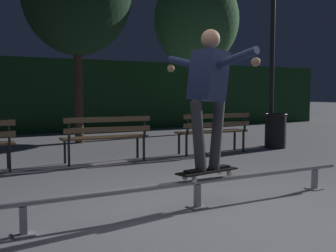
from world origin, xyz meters
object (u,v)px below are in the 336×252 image
Objects in this scene: grind_rail at (197,185)px; park_bench_right_center at (214,128)px; park_bench_left_center at (106,133)px; tree_far_right at (196,20)px; skateboard at (207,172)px; trash_can at (275,130)px; skateboarder at (208,87)px; lamp_post_right at (272,42)px.

park_bench_right_center is (2.51, 3.26, 0.29)m from grind_rail.
tree_far_right is (4.36, 3.81, 2.98)m from park_bench_left_center.
skateboard is at bearing -126.07° from park_bench_right_center.
grind_rail is 5.41m from trash_can.
tree_far_right is (4.35, 7.08, 2.18)m from skateboarder.
trash_can is (4.14, 0.05, -0.12)m from park_bench_left_center.
tree_far_right reaches higher than trash_can.
skateboard is at bearing 0.00° from grind_rail.
lamp_post_right is (4.32, 3.66, 2.09)m from skateboard.
grind_rail is 5.41× the size of trash_can.
park_bench_left_center is 6.51m from tree_far_right.
lamp_post_right is 4.88× the size of trash_can.
tree_far_right reaches higher than grind_rail.
lamp_post_right reaches higher than skateboarder.
park_bench_left_center is 4.75m from lamp_post_right.
grind_rail is 2.68× the size of park_bench_right_center.
skateboard is at bearing -90.02° from park_bench_left_center.
lamp_post_right reaches higher than trash_can.
skateboard is 0.16× the size of tree_far_right.
park_bench_right_center is at bearing 53.96° from skateboarder.
park_bench_left_center is at bearing -179.31° from trash_can.
tree_far_right reaches higher than lamp_post_right.
grind_rail is 6.18m from lamp_post_right.
skateboarder is at bearing 0.20° from grind_rail.
skateboard is 4.04m from park_bench_right_center.
lamp_post_right is at bearing -90.67° from tree_far_right.
skateboard is at bearing -139.69° from lamp_post_right.
tree_far_right is (1.98, 3.81, 2.98)m from park_bench_right_center.
skateboarder is at bearing -126.04° from park_bench_right_center.
park_bench_left_center is at bearing 89.98° from skateboard.
lamp_post_right is at bearing 40.31° from skateboard.
lamp_post_right is at bearing 39.46° from grind_rail.
tree_far_right is (4.36, 7.08, 3.12)m from skateboard.
skateboarder is (0.00, 0.00, 0.94)m from skateboard.
grind_rail is at bearing -127.56° from park_bench_right_center.
skateboard is 0.51× the size of skateboarder.
park_bench_left_center is (0.00, 3.26, 0.14)m from skateboard.
skateboard is 0.21× the size of lamp_post_right.
park_bench_right_center is 2.78m from lamp_post_right.
grind_rail is at bearing -142.21° from trash_can.
trash_can is (4.27, 3.31, 0.16)m from grind_rail.
trash_can is at bearing -116.78° from lamp_post_right.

